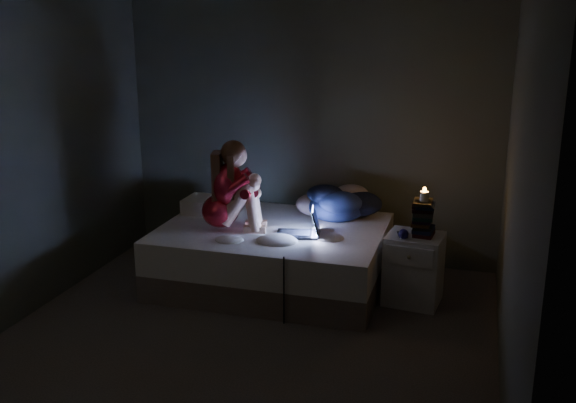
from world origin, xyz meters
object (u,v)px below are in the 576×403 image
at_px(laptop, 298,221).
at_px(candle, 424,195).
at_px(nightstand, 414,269).
at_px(woman, 220,185).
at_px(phone, 403,235).
at_px(bed, 273,255).

relative_size(laptop, candle, 4.48).
bearing_deg(nightstand, woman, -168.90).
distance_m(candle, phone, 0.37).
bearing_deg(laptop, nightstand, -5.88).
xyz_separation_m(bed, laptop, (0.27, -0.16, 0.39)).
bearing_deg(bed, candle, -1.32).
relative_size(woman, nightstand, 1.33).
relative_size(candle, phone, 0.57).
height_order(bed, phone, phone).
xyz_separation_m(bed, phone, (1.14, -0.10, 0.33)).
distance_m(laptop, phone, 0.87).
distance_m(woman, phone, 1.59).
height_order(candle, phone, candle).
relative_size(bed, candle, 23.96).
relative_size(bed, woman, 2.44).
bearing_deg(woman, phone, -10.98).
bearing_deg(phone, bed, 152.72).
bearing_deg(candle, nightstand, -156.95).
xyz_separation_m(bed, nightstand, (1.23, -0.05, 0.03)).
relative_size(woman, laptop, 2.19).
relative_size(woman, candle, 9.80).
height_order(bed, candle, candle).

